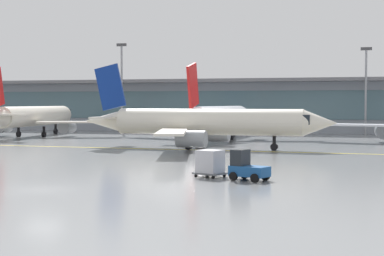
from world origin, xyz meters
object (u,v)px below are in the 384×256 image
Objects in this scene: taxiing_regional_jet at (205,123)px; cargo_dolly_lead at (210,162)px; gate_airplane_2 at (220,118)px; baggage_tug at (247,167)px; gate_airplane_1 at (35,117)px; apron_light_mast_2 at (366,87)px; apron_light_mast_1 at (122,84)px.

cargo_dolly_lead is at bearing -73.36° from taxiing_regional_jet.
baggage_tug is at bearing -161.84° from gate_airplane_2.
baggage_tug is 3.08m from cargo_dolly_lead.
baggage_tug is (9.62, -27.16, -2.12)m from taxiing_regional_jet.
cargo_dolly_lead is (6.77, -26.01, -1.96)m from taxiing_regional_jet.
gate_airplane_1 reaches higher than baggage_tug.
gate_airplane_1 is 53.81m from apron_light_mast_2.
apron_light_mast_1 is at bearing 58.64° from gate_airplane_2.
gate_airplane_1 is at bearing -160.97° from apron_light_mast_2.
gate_airplane_1 is 29.82m from gate_airplane_2.
taxiing_regional_jet is 26.95m from cargo_dolly_lead.
apron_light_mast_1 reaches higher than baggage_tug.
gate_airplane_1 is at bearing 154.58° from baggage_tug.
apron_light_mast_2 is (20.86, 16.75, 4.76)m from gate_airplane_2.
gate_airplane_2 reaches higher than baggage_tug.
apron_light_mast_1 is (-33.38, 61.06, 7.76)m from baggage_tug.
gate_airplane_2 is 10.80× the size of baggage_tug.
cargo_dolly_lead is at bearing -164.91° from gate_airplane_2.
taxiing_regional_jet is at bearing -117.03° from apron_light_mast_2.
apron_light_mast_1 is 1.10× the size of apron_light_mast_2.
apron_light_mast_1 reaches higher than apron_light_mast_2.
apron_light_mast_2 is at bearing 65.03° from taxiing_regional_jet.
apron_light_mast_2 is (42.07, 2.00, -0.75)m from apron_light_mast_1.
apron_light_mast_1 reaches higher than gate_airplane_2.
apron_light_mast_2 is (8.70, 63.06, 7.01)m from baggage_tug.
apron_light_mast_1 is (-30.53, 59.91, 7.60)m from cargo_dolly_lead.
taxiing_regional_jet is 28.89m from baggage_tug.
apron_light_mast_2 reaches higher than taxiing_regional_jet.
gate_airplane_1 is at bearing -119.05° from apron_light_mast_1.
cargo_dolly_lead is at bearing -143.73° from gate_airplane_1.
taxiing_regional_jet is at bearing -54.98° from apron_light_mast_1.
gate_airplane_1 is 1.97× the size of apron_light_mast_1.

